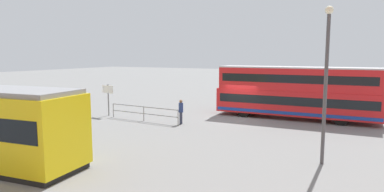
% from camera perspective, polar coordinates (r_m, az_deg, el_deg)
% --- Properties ---
extents(ground_plane, '(160.00, 160.00, 0.00)m').
position_cam_1_polar(ground_plane, '(25.98, 7.80, -3.78)').
color(ground_plane, gray).
extents(double_decker_bus, '(11.90, 2.72, 3.95)m').
position_cam_1_polar(double_decker_bus, '(26.47, 17.19, 0.59)').
color(double_decker_bus, red).
rests_on(double_decker_bus, ground).
extents(pedestrian_near_railing, '(0.38, 0.38, 1.74)m').
position_cam_1_polar(pedestrian_near_railing, '(23.44, -1.90, -2.41)').
color(pedestrian_near_railing, '#33384C').
rests_on(pedestrian_near_railing, ground).
extents(pedestrian_railing, '(6.07, 0.40, 1.08)m').
position_cam_1_polar(pedestrian_railing, '(24.89, -8.22, -2.56)').
color(pedestrian_railing, gray).
rests_on(pedestrian_railing, ground).
extents(info_sign, '(1.15, 0.17, 2.52)m').
position_cam_1_polar(info_sign, '(27.44, -14.10, 0.37)').
color(info_sign, slate).
rests_on(info_sign, ground).
extents(street_lamp, '(0.36, 0.36, 6.92)m').
position_cam_1_polar(street_lamp, '(15.68, 21.85, 3.53)').
color(street_lamp, '#4C4C51').
rests_on(street_lamp, ground).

